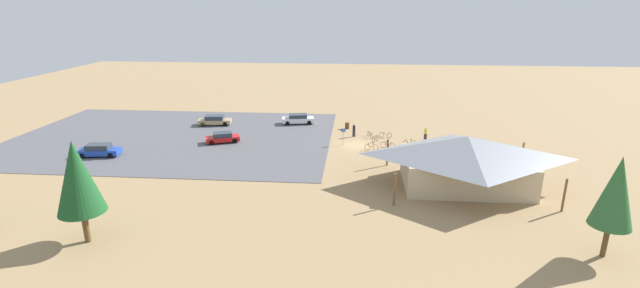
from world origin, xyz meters
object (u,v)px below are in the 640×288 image
bicycle_teal_mid_cluster (370,135)px  bicycle_blue_near_sign (409,154)px  visitor_at_bikes (426,134)px  bicycle_orange_lone_west (372,147)px  bicycle_red_front_row (375,139)px  pine_mideast (77,177)px  bicycle_purple_lone_east (387,145)px  bike_pavilion (466,158)px  car_white_far_end (298,119)px  lot_sign (343,134)px  visitor_near_lot (354,130)px  pine_far_west (616,192)px  bicycle_silver_back_row (385,135)px  visitor_by_pavilion (423,145)px  trash_bin (347,126)px  car_red_front_row (223,137)px  car_blue_end_stall (99,150)px  car_tan_second_row (215,120)px  bicycle_white_yard_right (409,142)px  bicycle_green_trailside (391,152)px

bicycle_teal_mid_cluster → bicycle_blue_near_sign: bearing=119.5°
bicycle_blue_near_sign → visitor_at_bikes: 7.38m
bicycle_orange_lone_west → bicycle_red_front_row: 3.56m
pine_mideast → bicycle_purple_lone_east: pine_mideast is taller
bike_pavilion → pine_mideast: (30.57, 13.44, 2.31)m
bike_pavilion → car_white_far_end: 29.42m
lot_sign → visitor_near_lot: lot_sign is taller
pine_far_west → bicycle_silver_back_row: 31.75m
visitor_by_pavilion → pine_far_west: bearing=113.0°
trash_bin → car_white_far_end: size_ratio=0.18×
bicycle_blue_near_sign → bicycle_red_front_row: 6.75m
bike_pavilion → bicycle_purple_lone_east: 13.43m
car_white_far_end → lot_sign: bearing=125.8°
bicycle_blue_near_sign → lot_sign: bearing=-27.5°
trash_bin → bicycle_silver_back_row: trash_bin is taller
bicycle_purple_lone_east → bicycle_blue_near_sign: bearing=126.3°
visitor_near_lot → bike_pavilion: bearing=124.3°
bicycle_orange_lone_west → bike_pavilion: bearing=130.1°
lot_sign → car_white_far_end: size_ratio=0.44×
lot_sign → pine_mideast: (18.28, 25.75, 3.78)m
bicycle_red_front_row → car_red_front_row: bearing=5.9°
car_white_far_end → car_blue_end_stall: bearing=38.2°
car_tan_second_row → visitor_near_lot: visitor_near_lot is taller
lot_sign → bicycle_teal_mid_cluster: 5.14m
trash_bin → visitor_by_pavilion: (-9.39, 9.83, 0.41)m
bicycle_purple_lone_east → car_tan_second_row: car_tan_second_row is taller
trash_bin → car_white_far_end: bearing=-15.8°
pine_mideast → visitor_near_lot: 35.69m
bicycle_orange_lone_west → visitor_by_pavilion: bearing=178.0°
bicycle_teal_mid_cluster → bicycle_purple_lone_east: size_ratio=0.95×
bicycle_white_yard_right → bicycle_orange_lone_west: (4.82, 2.50, 0.04)m
car_blue_end_stall → visitor_by_pavilion: size_ratio=2.94×
bicycle_white_yard_right → car_white_far_end: car_white_far_end is taller
bicycle_white_yard_right → visitor_by_pavilion: 3.09m
bike_pavilion → trash_bin: bike_pavilion is taller
car_white_far_end → car_red_front_row: (8.43, 10.20, -0.05)m
lot_sign → car_white_far_end: 12.05m
bicycle_green_trailside → bicycle_purple_lone_east: 2.53m
pine_far_west → visitor_at_bikes: bearing=-72.5°
bicycle_silver_back_row → visitor_at_bikes: 5.24m
lot_sign → visitor_by_pavilion: lot_sign is taller
bike_pavilion → car_red_front_row: (27.76, -11.87, -2.18)m
bike_pavilion → bicycle_orange_lone_west: (8.73, -10.37, -2.50)m
pine_mideast → bicycle_teal_mid_cluster: (-21.74, -29.40, -4.84)m
visitor_by_pavilion → car_red_front_row: bearing=-3.9°
bicycle_silver_back_row → car_white_far_end: 14.00m
bike_pavilion → trash_bin: size_ratio=16.46×
trash_bin → bicycle_red_front_row: size_ratio=0.58×
car_tan_second_row → visitor_by_pavilion: visitor_by_pavilion is taller
bicycle_teal_mid_cluster → bicycle_silver_back_row: size_ratio=0.96×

